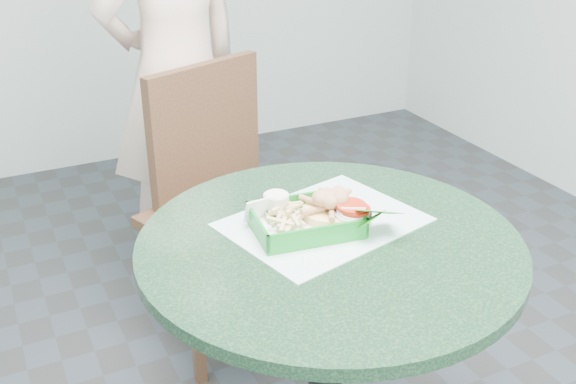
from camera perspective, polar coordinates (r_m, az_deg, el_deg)
name	(u,v)px	position (r m, az deg, el deg)	size (l,w,h in m)	color
cafe_table	(328,309)	(1.60, 3.37, -9.86)	(0.86, 0.86, 0.75)	black
dining_chair	(220,187)	(2.29, -5.80, 0.41)	(0.47, 0.47, 0.93)	#442B1D
diner_person	(175,48)	(2.45, -9.57, 11.90)	(0.68, 0.45, 1.87)	beige
placemat	(323,230)	(1.57, 2.99, -3.19)	(0.43, 0.32, 0.00)	silver
food_basket	(306,232)	(1.53, 1.49, -3.38)	(0.23, 0.17, 0.05)	#117D20
crab_sandwich	(329,209)	(1.56, 3.48, -1.49)	(0.13, 0.13, 0.08)	#E6C274
fries_pile	(288,223)	(1.53, -0.03, -2.66)	(0.10, 0.11, 0.04)	#DAC183
sauce_ramekin	(273,209)	(1.56, -1.24, -1.47)	(0.06, 0.06, 0.03)	beige
garnish_cup	(357,219)	(1.54, 5.85, -2.32)	(0.12, 0.12, 0.05)	white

